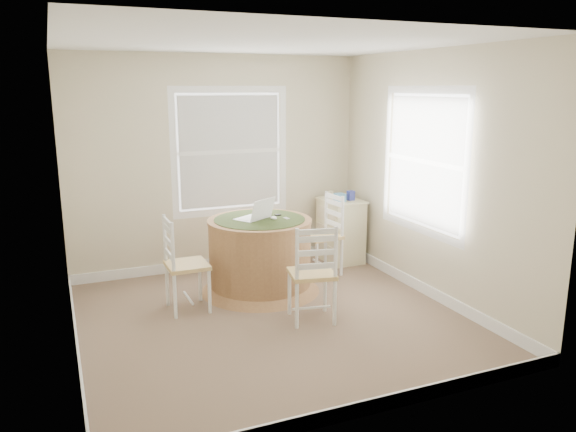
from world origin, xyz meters
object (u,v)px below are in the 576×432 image
chair_left (187,265)px  chair_near (312,273)px  round_table (260,252)px  laptop (255,216)px  corner_chest (340,230)px  chair_right (321,235)px

chair_left → chair_near: bearing=-125.5°
round_table → chair_left: 0.90m
chair_left → laptop: bearing=-73.2°
round_table → chair_near: size_ratio=1.39×
chair_near → laptop: 1.08m
round_table → chair_left: (-0.86, -0.23, 0.03)m
chair_left → chair_near: size_ratio=1.00×
chair_near → corner_chest: bearing=-114.7°
round_table → chair_right: 0.92m
chair_left → chair_right: 1.82m
round_table → laptop: bearing=144.6°
laptop → corner_chest: laptop is taller
chair_right → corner_chest: bearing=124.3°
chair_left → laptop: (0.82, 0.26, 0.37)m
round_table → chair_right: bearing=11.1°
laptop → corner_chest: size_ratio=0.57×
corner_chest → laptop: bearing=-158.0°
chair_near → laptop: bearing=-65.8°
round_table → chair_right: (0.88, 0.27, 0.03)m
chair_left → chair_right: (1.75, 0.50, 0.00)m
round_table → chair_near: (0.18, -0.96, 0.03)m
round_table → chair_near: 0.98m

